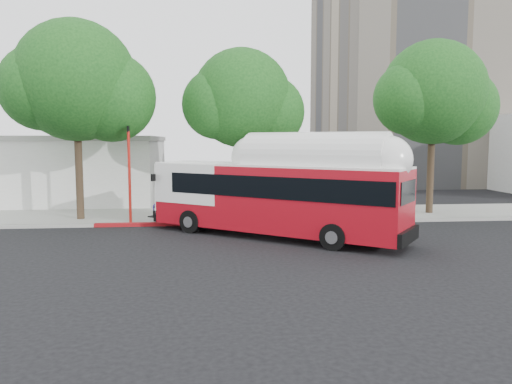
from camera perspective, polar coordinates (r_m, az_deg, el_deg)
ground at (r=20.12m, az=2.45°, el=-5.52°), size 120.00×120.00×0.00m
sidewalk at (r=26.46m, az=0.47°, el=-2.58°), size 60.00×5.00×0.15m
curb_strip at (r=23.91m, az=1.14°, el=-3.50°), size 60.00×0.30×0.15m
red_curb_segment at (r=23.74m, az=-6.09°, el=-3.59°), size 10.00×0.32×0.16m
street_tree_left at (r=25.86m, az=-18.82°, el=11.42°), size 6.67×5.80×9.74m
street_tree_mid at (r=25.74m, az=-0.74°, el=10.19°), size 5.75×5.00×8.62m
street_tree_right at (r=28.26m, az=20.36°, el=10.16°), size 6.21×5.40×9.18m
low_commercial_bldg at (r=35.39m, az=-24.12°, el=2.44°), size 16.20×10.20×4.25m
transit_bus at (r=20.49m, az=2.28°, el=-0.73°), size 10.57×8.65×3.46m
signal_pole at (r=24.02m, az=-14.27°, el=1.92°), size 0.13×0.44×4.65m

